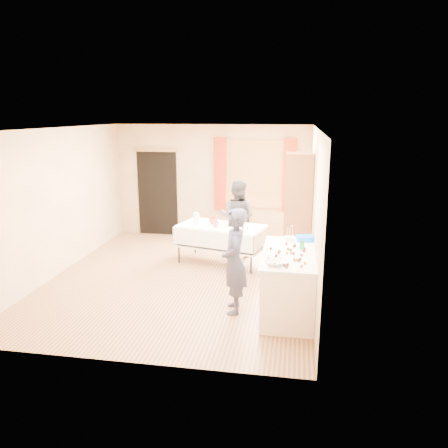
% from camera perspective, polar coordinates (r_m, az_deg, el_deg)
% --- Properties ---
extents(floor, '(4.50, 5.50, 0.02)m').
position_cam_1_polar(floor, '(7.87, -5.49, -7.05)').
color(floor, '#9E7047').
rests_on(floor, ground).
extents(ceiling, '(4.50, 5.50, 0.02)m').
position_cam_1_polar(ceiling, '(7.34, -5.99, 12.39)').
color(ceiling, white).
rests_on(ceiling, floor).
extents(wall_back, '(4.50, 0.02, 2.60)m').
position_cam_1_polar(wall_back, '(10.14, -1.64, 5.53)').
color(wall_back, tan).
rests_on(wall_back, floor).
extents(wall_front, '(4.50, 0.02, 2.60)m').
position_cam_1_polar(wall_front, '(4.97, -14.06, -4.23)').
color(wall_front, tan).
rests_on(wall_front, floor).
extents(wall_left, '(0.02, 5.50, 2.60)m').
position_cam_1_polar(wall_left, '(8.37, -20.86, 2.72)').
color(wall_left, tan).
rests_on(wall_left, floor).
extents(wall_right, '(0.02, 5.50, 2.60)m').
position_cam_1_polar(wall_right, '(7.24, 11.81, 1.68)').
color(wall_right, tan).
rests_on(wall_right, floor).
extents(window_frame, '(1.32, 0.06, 1.52)m').
position_cam_1_polar(window_frame, '(9.93, 4.01, 6.48)').
color(window_frame, olive).
rests_on(window_frame, wall_back).
extents(window_pane, '(1.20, 0.02, 1.40)m').
position_cam_1_polar(window_pane, '(9.91, 4.00, 6.46)').
color(window_pane, white).
rests_on(window_pane, wall_back).
extents(curtain_left, '(0.28, 0.06, 1.65)m').
position_cam_1_polar(curtain_left, '(9.98, -0.51, 6.55)').
color(curtain_left, maroon).
rests_on(curtain_left, wall_back).
extents(curtain_right, '(0.28, 0.06, 1.65)m').
position_cam_1_polar(curtain_right, '(9.83, 8.54, 6.28)').
color(curtain_right, maroon).
rests_on(curtain_right, wall_back).
extents(doorway, '(0.95, 0.04, 2.00)m').
position_cam_1_polar(doorway, '(10.49, -8.67, 4.00)').
color(doorway, black).
rests_on(doorway, floor).
extents(door_lintel, '(1.05, 0.06, 0.08)m').
position_cam_1_polar(door_lintel, '(10.33, -8.93, 9.55)').
color(door_lintel, olive).
rests_on(door_lintel, wall_back).
extents(cabinet, '(0.50, 0.60, 2.14)m').
position_cam_1_polar(cabinet, '(8.27, 9.63, 1.70)').
color(cabinet, brown).
rests_on(cabinet, floor).
extents(counter, '(0.78, 1.64, 0.91)m').
position_cam_1_polar(counter, '(6.47, 8.44, -7.54)').
color(counter, '#F7E4D0').
rests_on(counter, floor).
extents(party_table, '(1.81, 1.22, 0.75)m').
position_cam_1_polar(party_table, '(8.46, -0.38, -2.19)').
color(party_table, black).
rests_on(party_table, floor).
extents(chair, '(0.50, 0.50, 1.00)m').
position_cam_1_polar(chair, '(9.52, 1.80, -1.22)').
color(chair, black).
rests_on(chair, floor).
extents(girl, '(0.69, 0.56, 1.55)m').
position_cam_1_polar(girl, '(6.30, 1.36, -4.89)').
color(girl, '#282B44').
rests_on(girl, floor).
extents(woman, '(1.05, 0.97, 1.55)m').
position_cam_1_polar(woman, '(8.93, 1.78, 0.87)').
color(woman, black).
rests_on(woman, floor).
extents(soda_can, '(0.09, 0.09, 0.12)m').
position_cam_1_polar(soda_can, '(6.45, 10.15, -2.81)').
color(soda_can, '#179143').
rests_on(soda_can, counter).
extents(mixing_bowl, '(0.36, 0.36, 0.06)m').
position_cam_1_polar(mixing_bowl, '(5.78, 6.58, -5.06)').
color(mixing_bowl, white).
rests_on(mixing_bowl, counter).
extents(foam_block, '(0.16, 0.12, 0.08)m').
position_cam_1_polar(foam_block, '(6.84, 8.56, -1.93)').
color(foam_block, white).
rests_on(foam_block, counter).
extents(blue_basket, '(0.34, 0.26, 0.08)m').
position_cam_1_polar(blue_basket, '(6.92, 10.72, -1.84)').
color(blue_basket, '#0D70F8').
rests_on(blue_basket, counter).
extents(pitcher, '(0.15, 0.15, 0.22)m').
position_cam_1_polar(pitcher, '(8.44, -3.67, 0.66)').
color(pitcher, silver).
rests_on(pitcher, party_table).
extents(cup_red, '(0.26, 0.26, 0.13)m').
position_cam_1_polar(cup_red, '(8.49, -1.44, 0.45)').
color(cup_red, '#C13F17').
rests_on(cup_red, party_table).
extents(cup_rainbow, '(0.20, 0.20, 0.11)m').
position_cam_1_polar(cup_rainbow, '(8.24, -1.09, -0.02)').
color(cup_rainbow, red).
rests_on(cup_rainbow, party_table).
extents(small_bowl, '(0.35, 0.35, 0.06)m').
position_cam_1_polar(small_bowl, '(8.34, 1.94, -0.05)').
color(small_bowl, white).
rests_on(small_bowl, party_table).
extents(pastry_tray, '(0.32, 0.26, 0.02)m').
position_cam_1_polar(pastry_tray, '(8.08, 2.54, -0.66)').
color(pastry_tray, white).
rests_on(pastry_tray, party_table).
extents(bottle, '(0.13, 0.13, 0.16)m').
position_cam_1_polar(bottle, '(8.78, -3.53, 1.01)').
color(bottle, white).
rests_on(bottle, party_table).
extents(cake_balls, '(0.53, 1.07, 0.04)m').
position_cam_1_polar(cake_balls, '(6.13, 8.47, -4.06)').
color(cake_balls, '#3F2314').
rests_on(cake_balls, counter).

